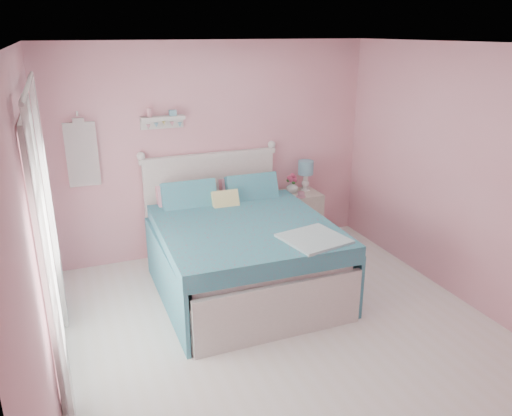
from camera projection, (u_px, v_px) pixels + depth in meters
floor at (290, 339)px, 4.63m from camera, size 4.50×4.50×0.00m
room_shell at (295, 174)px, 4.09m from camera, size 4.50×4.50×4.50m
bed at (240, 251)px, 5.46m from camera, size 1.78×2.23×1.28m
nightstand at (299, 217)px, 6.63m from camera, size 0.48×0.48×0.70m
table_lamp at (306, 170)px, 6.52m from camera, size 0.20×0.20×0.40m
vase at (292, 187)px, 6.48m from camera, size 0.20×0.20×0.16m
teacup at (301, 194)px, 6.32m from camera, size 0.10×0.10×0.07m
roses at (292, 178)px, 6.44m from camera, size 0.14×0.11×0.12m
wall_shelf at (162, 119)px, 5.74m from camera, size 0.50×0.15×0.25m
hanging_dress at (82, 155)px, 5.52m from camera, size 0.34×0.03×0.72m
french_door at (46, 249)px, 3.93m from camera, size 0.04×1.32×2.16m
curtain_near at (52, 277)px, 3.26m from camera, size 0.04×0.40×2.32m
curtain_far at (50, 206)px, 4.56m from camera, size 0.04×0.40×2.32m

